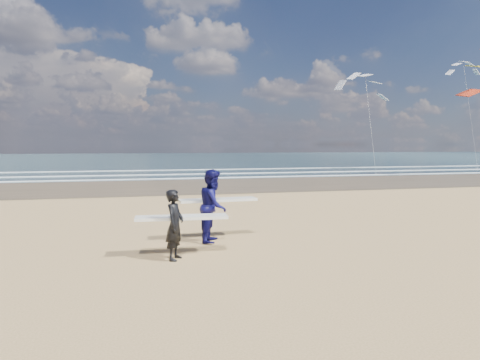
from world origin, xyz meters
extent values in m
cube|color=#4E3F29|center=(20.00, 18.00, 0.01)|extent=(220.00, 12.00, 0.01)
cube|color=#1A3239|center=(20.00, 72.00, 0.01)|extent=(220.00, 100.00, 0.02)
cube|color=white|center=(20.00, 22.80, 0.05)|extent=(220.00, 0.50, 0.05)
cube|color=white|center=(20.00, 27.50, 0.05)|extent=(220.00, 0.50, 0.05)
cube|color=white|center=(20.00, 34.00, 0.05)|extent=(220.00, 0.50, 0.05)
imported|color=black|center=(-0.90, -0.55, 0.82)|extent=(0.61, 0.71, 1.64)
cube|color=white|center=(-0.70, -0.20, 0.93)|extent=(2.23, 0.67, 0.07)
imported|color=#0E0D49|center=(0.30, 1.07, 1.00)|extent=(1.05, 1.18, 2.00)
cube|color=white|center=(0.50, 1.42, 1.11)|extent=(2.22, 0.62, 0.07)
cube|color=slate|center=(19.43, 24.01, 0.05)|extent=(0.12, 0.12, 0.10)
cube|color=slate|center=(35.35, 29.29, 0.05)|extent=(0.12, 0.12, 0.10)
camera|label=1|loc=(-1.79, -10.41, 2.68)|focal=32.00mm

